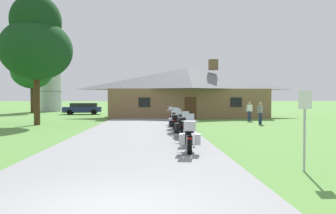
{
  "coord_description": "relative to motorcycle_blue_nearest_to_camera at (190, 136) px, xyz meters",
  "views": [
    {
      "loc": [
        0.79,
        -5.15,
        1.93
      ],
      "look_at": [
        1.92,
        20.22,
        1.28
      ],
      "focal_mm": 34.34,
      "sensor_mm": 36.0,
      "label": 1
    }
  ],
  "objects": [
    {
      "name": "tree_left_far",
      "position": [
        -17.73,
        33.04,
        5.65
      ],
      "size": [
        5.41,
        5.41,
        9.82
      ],
      "color": "#422D19",
      "rests_on": "ground"
    },
    {
      "name": "bystander_gray_shirt_beside_signpost",
      "position": [
        6.78,
        12.68,
        0.34
      ],
      "size": [
        0.46,
        0.39,
        1.69
      ],
      "rotation": [
        0.0,
        0.0,
        3.78
      ],
      "color": "navy",
      "rests_on": "ground"
    },
    {
      "name": "motorcycle_red_second_in_row",
      "position": [
        0.14,
        2.42,
        0.01
      ],
      "size": [
        0.66,
        2.08,
        1.3
      ],
      "rotation": [
        0.0,
        0.0,
        -0.04
      ],
      "color": "black",
      "rests_on": "asphalt_driveway"
    },
    {
      "name": "motorcycle_blue_nearest_to_camera",
      "position": [
        0.0,
        0.0,
        0.0
      ],
      "size": [
        0.87,
        2.08,
        1.3
      ],
      "rotation": [
        0.0,
        0.0,
        -0.12
      ],
      "color": "black",
      "rests_on": "asphalt_driveway"
    },
    {
      "name": "motorcycle_black_third_in_row",
      "position": [
        0.12,
        4.84,
        0.0
      ],
      "size": [
        0.8,
        2.08,
        1.3
      ],
      "rotation": [
        0.0,
        0.0,
        0.07
      ],
      "color": "black",
      "rests_on": "asphalt_driveway"
    },
    {
      "name": "parked_white_sedan_far_left",
      "position": [
        -11.87,
        35.12,
        0.03
      ],
      "size": [
        4.37,
        2.28,
        1.2
      ],
      "rotation": [
        0.0,
        0.0,
        1.68
      ],
      "color": "silver",
      "rests_on": "ground"
    },
    {
      "name": "asphalt_driveway",
      "position": [
        -2.06,
        11.94,
        -0.58
      ],
      "size": [
        6.4,
        80.0,
        0.06
      ],
      "primitive_type": "cube",
      "color": "gray",
      "rests_on": "ground"
    },
    {
      "name": "ground_plane",
      "position": [
        -2.06,
        13.94,
        -0.61
      ],
      "size": [
        500.0,
        500.0,
        0.0
      ],
      "primitive_type": "plane",
      "color": "#56893D"
    },
    {
      "name": "stone_lodge",
      "position": [
        2.24,
        22.7,
        2.07
      ],
      "size": [
        16.61,
        7.35,
        6.09
      ],
      "color": "brown",
      "rests_on": "ground"
    },
    {
      "name": "metal_signpost_roadside",
      "position": [
        2.7,
        -2.96,
        0.74
      ],
      "size": [
        0.36,
        0.06,
        2.14
      ],
      "color": "#9EA0A5",
      "rests_on": "ground"
    },
    {
      "name": "motorcycle_blue_fourth_in_row",
      "position": [
        0.01,
        6.87,
        0.0
      ],
      "size": [
        0.87,
        2.08,
        1.3
      ],
      "rotation": [
        0.0,
        0.0,
        -0.12
      ],
      "color": "black",
      "rests_on": "asphalt_driveway"
    },
    {
      "name": "motorcycle_silver_fifth_in_row",
      "position": [
        0.06,
        8.96,
        0.0
      ],
      "size": [
        0.86,
        2.08,
        1.3
      ],
      "rotation": [
        0.0,
        0.0,
        -0.11
      ],
      "color": "black",
      "rests_on": "asphalt_driveway"
    },
    {
      "name": "parked_navy_suv_far_left",
      "position": [
        -10.03,
        28.95,
        0.17
      ],
      "size": [
        4.75,
        2.27,
        1.4
      ],
      "rotation": [
        0.0,
        0.0,
        1.67
      ],
      "color": "navy",
      "rests_on": "ground"
    },
    {
      "name": "metal_silo_distant",
      "position": [
        -16.91,
        38.49,
        2.84
      ],
      "size": [
        3.24,
        3.24,
        6.88
      ],
      "color": "#B2B7BC",
      "rests_on": "ground"
    },
    {
      "name": "bystander_white_shirt_near_lodge",
      "position": [
        6.96,
        16.01,
        0.32
      ],
      "size": [
        0.54,
        0.28,
        1.67
      ],
      "rotation": [
        0.0,
        0.0,
        0.17
      ],
      "color": "navy",
      "rests_on": "ground"
    },
    {
      "name": "tree_left_near",
      "position": [
        -9.87,
        12.81,
        5.52
      ],
      "size": [
        5.19,
        5.19,
        9.54
      ],
      "color": "#422D19",
      "rests_on": "ground"
    },
    {
      "name": "motorcycle_red_farthest_in_row",
      "position": [
        0.04,
        11.32,
        0.01
      ],
      "size": [
        0.66,
        2.08,
        1.3
      ],
      "rotation": [
        0.0,
        0.0,
        0.07
      ],
      "color": "black",
      "rests_on": "asphalt_driveway"
    }
  ]
}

